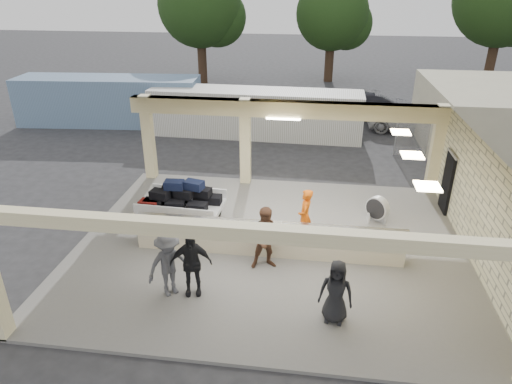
# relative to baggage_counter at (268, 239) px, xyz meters

# --- Properties ---
(ground) EXTENTS (120.00, 120.00, 0.00)m
(ground) POSITION_rel_baggage_counter_xyz_m (0.00, 0.50, -0.59)
(ground) COLOR #28272A
(ground) RESTS_ON ground
(pavilion) EXTENTS (12.01, 10.00, 3.55)m
(pavilion) POSITION_rel_baggage_counter_xyz_m (0.21, 1.16, 0.76)
(pavilion) COLOR slate
(pavilion) RESTS_ON ground
(baggage_counter) EXTENTS (8.20, 0.58, 0.98)m
(baggage_counter) POSITION_rel_baggage_counter_xyz_m (0.00, 0.00, 0.00)
(baggage_counter) COLOR beige
(baggage_counter) RESTS_ON pavilion
(luggage_cart) EXTENTS (2.77, 1.81, 1.57)m
(luggage_cart) POSITION_rel_baggage_counter_xyz_m (-3.10, 1.46, 0.36)
(luggage_cart) COLOR silver
(luggage_cart) RESTS_ON pavilion
(drum_fan) EXTENTS (0.79, 0.73, 0.90)m
(drum_fan) POSITION_rel_baggage_counter_xyz_m (3.49, 2.54, -0.01)
(drum_fan) COLOR silver
(drum_fan) RESTS_ON pavilion
(baggage_handler) EXTENTS (0.39, 0.68, 1.81)m
(baggage_handler) POSITION_rel_baggage_counter_xyz_m (1.07, 0.80, 0.42)
(baggage_handler) COLOR #DB550B
(baggage_handler) RESTS_ON pavilion
(passenger_a) EXTENTS (1.00, 0.63, 1.90)m
(passenger_a) POSITION_rel_baggage_counter_xyz_m (0.06, -0.72, 0.46)
(passenger_a) COLOR brown
(passenger_a) RESTS_ON pavilion
(passenger_b) EXTENTS (1.14, 0.60, 1.85)m
(passenger_b) POSITION_rel_baggage_counter_xyz_m (-1.76, -2.19, 0.44)
(passenger_b) COLOR black
(passenger_b) RESTS_ON pavilion
(passenger_c) EXTENTS (1.16, 1.09, 1.83)m
(passenger_c) POSITION_rel_baggage_counter_xyz_m (-2.32, -2.29, 0.43)
(passenger_c) COLOR #494A4E
(passenger_c) RESTS_ON pavilion
(passenger_d) EXTENTS (0.86, 0.45, 1.67)m
(passenger_d) POSITION_rel_baggage_counter_xyz_m (1.94, -2.75, 0.35)
(passenger_d) COLOR black
(passenger_d) RESTS_ON pavilion
(car_white_a) EXTENTS (4.77, 2.35, 1.35)m
(car_white_a) POSITION_rel_baggage_counter_xyz_m (6.46, 13.70, 0.09)
(car_white_a) COLOR silver
(car_white_a) RESTS_ON ground
(car_dark) EXTENTS (4.79, 1.84, 1.58)m
(car_dark) POSITION_rel_baggage_counter_xyz_m (4.67, 15.85, 0.20)
(car_dark) COLOR black
(car_dark) RESTS_ON ground
(container_white) EXTENTS (11.23, 2.57, 2.42)m
(container_white) POSITION_rel_baggage_counter_xyz_m (-2.00, 11.68, 0.62)
(container_white) COLOR silver
(container_white) RESTS_ON ground
(container_blue) EXTENTS (10.39, 3.23, 2.66)m
(container_blue) POSITION_rel_baggage_counter_xyz_m (-10.56, 12.71, 0.74)
(container_blue) COLOR #6885A7
(container_blue) RESTS_ON ground
(tree_left) EXTENTS (6.60, 6.30, 9.00)m
(tree_left) POSITION_rel_baggage_counter_xyz_m (-7.68, 24.66, 5.00)
(tree_left) COLOR #382619
(tree_left) RESTS_ON ground
(tree_mid) EXTENTS (6.00, 5.60, 8.00)m
(tree_mid) POSITION_rel_baggage_counter_xyz_m (2.32, 26.66, 4.38)
(tree_mid) COLOR #382619
(tree_mid) RESTS_ON ground
(tree_right) EXTENTS (7.20, 7.00, 10.00)m
(tree_right) POSITION_rel_baggage_counter_xyz_m (14.32, 25.66, 5.63)
(tree_right) COLOR #382619
(tree_right) RESTS_ON ground
(adjacent_building) EXTENTS (6.00, 8.00, 3.20)m
(adjacent_building) POSITION_rel_baggage_counter_xyz_m (9.50, 10.50, 1.01)
(adjacent_building) COLOR #BCB696
(adjacent_building) RESTS_ON ground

